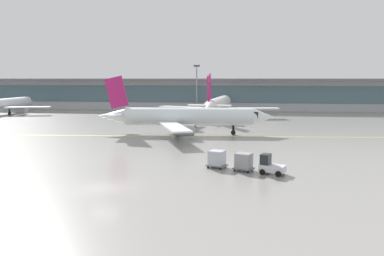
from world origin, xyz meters
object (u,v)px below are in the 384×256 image
(taxiing_regional_jet, at_px, (186,117))
(cargo_dolly_lead, at_px, (244,161))
(gate_airplane_1, at_px, (218,104))
(gate_airplane_0, at_px, (6,104))
(apron_light_mast_1, at_px, (197,86))
(cargo_dolly_trailing, at_px, (217,158))
(baggage_tug, at_px, (270,166))

(taxiing_regional_jet, relative_size, cargo_dolly_lead, 12.27)
(gate_airplane_1, bearing_deg, gate_airplane_0, 94.65)
(taxiing_regional_jet, xyz_separation_m, apron_light_mast_1, (-3.54, 45.94, 4.33))
(gate_airplane_1, bearing_deg, cargo_dolly_trailing, -171.29)
(gate_airplane_0, bearing_deg, apron_light_mast_1, -72.19)
(gate_airplane_1, height_order, baggage_tug, gate_airplane_1)
(gate_airplane_0, relative_size, baggage_tug, 9.63)
(cargo_dolly_lead, relative_size, apron_light_mast_1, 0.19)
(cargo_dolly_trailing, xyz_separation_m, apron_light_mast_1, (-10.56, 71.12, 6.37))
(cargo_dolly_lead, xyz_separation_m, cargo_dolly_trailing, (-2.96, 1.16, 0.00))
(cargo_dolly_lead, height_order, apron_light_mast_1, apron_light_mast_1)
(taxiing_regional_jet, height_order, cargo_dolly_trailing, taxiing_regional_jet)
(cargo_dolly_lead, bearing_deg, apron_light_mast_1, 121.94)
(baggage_tug, height_order, cargo_dolly_trailing, baggage_tug)
(cargo_dolly_lead, relative_size, cargo_dolly_trailing, 1.00)
(baggage_tug, distance_m, apron_light_mast_1, 75.42)
(gate_airplane_1, distance_m, cargo_dolly_trailing, 56.43)
(taxiing_regional_jet, bearing_deg, cargo_dolly_trailing, -79.25)
(cargo_dolly_lead, bearing_deg, baggage_tug, -0.00)
(taxiing_regional_jet, xyz_separation_m, cargo_dolly_trailing, (7.02, -25.18, -2.04))
(gate_airplane_1, relative_size, cargo_dolly_lead, 12.92)
(gate_airplane_1, distance_m, baggage_tug, 59.27)
(apron_light_mast_1, bearing_deg, taxiing_regional_jet, -85.59)
(gate_airplane_1, relative_size, cargo_dolly_trailing, 12.92)
(gate_airplane_1, height_order, cargo_dolly_trailing, gate_airplane_1)
(baggage_tug, bearing_deg, gate_airplane_1, 120.19)
(taxiing_regional_jet, bearing_deg, apron_light_mast_1, 89.58)
(cargo_dolly_trailing, relative_size, apron_light_mast_1, 0.19)
(taxiing_regional_jet, distance_m, cargo_dolly_trailing, 26.22)
(gate_airplane_0, bearing_deg, cargo_dolly_lead, -130.08)
(gate_airplane_0, height_order, baggage_tug, gate_airplane_0)
(baggage_tug, height_order, cargo_dolly_lead, baggage_tug)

